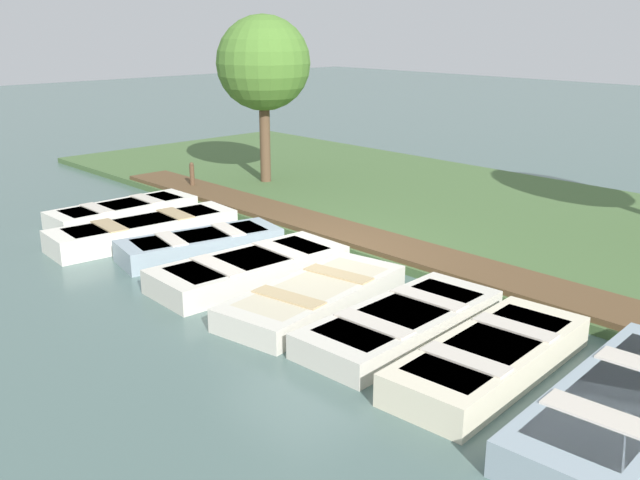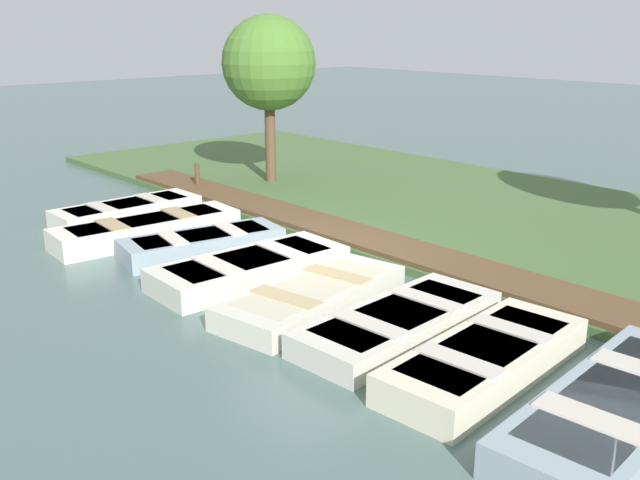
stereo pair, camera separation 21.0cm
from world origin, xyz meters
name	(u,v)px [view 1 (the left image)]	position (x,y,z in m)	size (l,w,h in m)	color
ground_plane	(305,268)	(0.00, 0.00, 0.00)	(80.00, 80.00, 0.00)	#4C6660
shore_bank	(478,212)	(-5.00, 0.00, 0.07)	(8.00, 24.00, 0.14)	#476638
dock_walkway	(369,243)	(-1.59, 0.00, 0.12)	(1.05, 15.67, 0.23)	brown
rowboat_0	(123,212)	(0.72, -4.87, 0.19)	(3.04, 1.06, 0.38)	silver
rowboat_1	(144,230)	(1.15, -3.27, 0.22)	(3.60, 1.29, 0.43)	silver
rowboat_2	(201,244)	(0.86, -1.81, 0.20)	(2.99, 1.51, 0.40)	#8C9EA8
rowboat_3	(250,268)	(1.01, -0.18, 0.20)	(3.25, 1.36, 0.40)	beige
rowboat_4	(314,296)	(1.04, 1.37, 0.18)	(3.26, 1.70, 0.36)	beige
rowboat_5	(402,322)	(0.83, 2.85, 0.18)	(3.18, 1.36, 0.36)	beige
rowboat_6	(490,358)	(0.91, 4.28, 0.21)	(3.13, 1.35, 0.42)	beige
rowboat_7	(626,406)	(0.83, 5.86, 0.20)	(3.65, 1.48, 0.41)	#8C9EA8
mooring_post_near	(192,178)	(-1.65, -5.85, 0.40)	(0.11, 0.11, 0.78)	brown
park_tree_far_left	(263,64)	(-3.47, -5.31, 3.01)	(2.27, 2.27, 4.17)	brown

